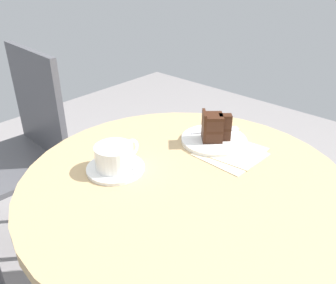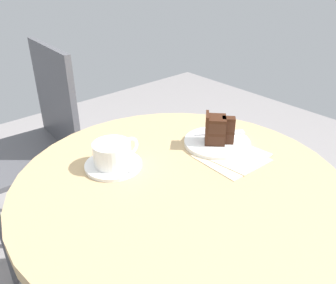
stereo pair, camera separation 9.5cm
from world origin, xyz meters
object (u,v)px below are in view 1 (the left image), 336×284
at_px(teaspoon, 133,167).
at_px(fork, 221,130).
at_px(cake_plate, 214,140).
at_px(napkin, 233,153).
at_px(cafe_chair, 22,143).
at_px(cake_slice, 214,127).
at_px(saucer, 116,168).
at_px(coffee_cup, 115,156).

height_order(teaspoon, fork, fork).
height_order(cake_plate, fork, fork).
relative_size(napkin, cafe_chair, 0.20).
distance_m(cake_plate, napkin, 0.08).
height_order(cake_slice, cafe_chair, cafe_chair).
height_order(saucer, teaspoon, teaspoon).
xyz_separation_m(coffee_cup, cake_slice, (0.28, -0.10, 0.01)).
bearing_deg(cake_slice, napkin, -99.88).
xyz_separation_m(coffee_cup, napkin, (0.27, -0.18, -0.04)).
bearing_deg(saucer, napkin, -33.28).
relative_size(coffee_cup, cake_slice, 1.51).
relative_size(coffee_cup, teaspoon, 1.48).
height_order(cake_plate, napkin, cake_plate).
relative_size(saucer, napkin, 0.82).
bearing_deg(cake_plate, cake_slice, -160.97).
relative_size(fork, cafe_chair, 0.15).
relative_size(coffee_cup, napkin, 0.73).
relative_size(teaspoon, cake_plate, 0.47).
xyz_separation_m(cake_plate, cafe_chair, (-0.25, 0.72, -0.17)).
height_order(saucer, cafe_chair, cafe_chair).
relative_size(teaspoon, cafe_chair, 0.10).
relative_size(saucer, cake_plate, 0.78).
distance_m(coffee_cup, cake_plate, 0.31).
bearing_deg(cafe_chair, napkin, 19.54).
relative_size(saucer, cafe_chair, 0.17).
distance_m(teaspoon, napkin, 0.28).
distance_m(fork, napkin, 0.12).
xyz_separation_m(fork, cafe_chair, (-0.30, 0.71, -0.18)).
bearing_deg(cafe_chair, cake_slice, 22.06).
xyz_separation_m(fork, napkin, (-0.07, -0.09, -0.01)).
relative_size(saucer, fork, 1.12).
height_order(saucer, napkin, saucer).
xyz_separation_m(saucer, fork, (0.34, -0.09, 0.01)).
distance_m(saucer, coffee_cup, 0.04).
distance_m(coffee_cup, teaspoon, 0.05).
bearing_deg(cake_slice, saucer, 160.27).
height_order(coffee_cup, napkin, coffee_cup).
bearing_deg(saucer, teaspoon, -55.91).
bearing_deg(coffee_cup, cake_plate, -19.13).
bearing_deg(cake_plate, coffee_cup, 160.87).
distance_m(teaspoon, fork, 0.32).
bearing_deg(coffee_cup, cafe_chair, 86.35).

